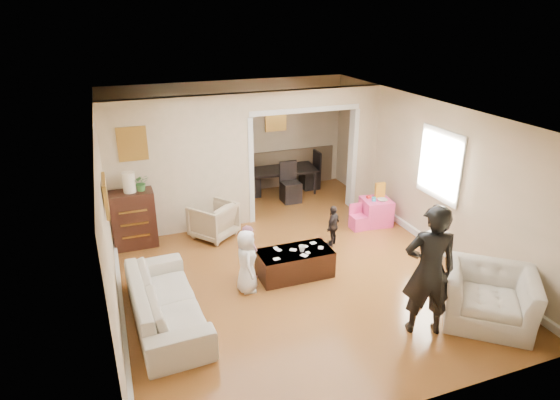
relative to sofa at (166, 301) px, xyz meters
name	(u,v)px	position (x,y,z in m)	size (l,w,h in m)	color
floor	(284,260)	(2.13, 1.03, -0.32)	(7.00, 7.00, 0.00)	#A45D2A
partition_left	(181,167)	(0.76, 2.83, 0.98)	(2.75, 0.18, 2.60)	beige
partition_right	(363,147)	(4.61, 2.83, 0.98)	(0.55, 0.18, 2.60)	beige
partition_header	(304,98)	(3.23, 2.83, 2.10)	(2.22, 0.18, 0.35)	beige
window_pane	(441,165)	(4.86, 0.63, 1.23)	(0.03, 0.95, 1.10)	white
framed_art_partition	(132,144)	(-0.07, 2.73, 1.53)	(0.45, 0.03, 0.55)	brown
framed_art_sofa_wall	(106,196)	(-0.58, 0.43, 1.48)	(0.03, 0.55, 0.40)	brown
framed_art_alcove	(276,118)	(3.23, 4.47, 1.38)	(0.45, 0.03, 0.55)	brown
sofa	(166,301)	(0.00, 0.00, 0.00)	(2.20, 0.86, 0.64)	beige
armchair_back	(213,220)	(1.21, 2.36, 0.02)	(0.72, 0.74, 0.68)	tan
armchair_front	(489,297)	(4.16, -1.53, 0.06)	(1.17, 1.02, 0.76)	beige
dresser	(134,219)	(-0.21, 2.49, 0.21)	(0.77, 0.43, 1.05)	#371910
table_lamp	(129,182)	(-0.21, 2.49, 0.91)	(0.22, 0.22, 0.36)	#FFF1CF
potted_plant	(141,183)	(-0.01, 2.49, 0.88)	(0.27, 0.23, 0.30)	#3D7634
coffee_table	(295,263)	(2.12, 0.51, -0.10)	(1.18, 0.59, 0.44)	#331910
coffee_cup	(302,249)	(2.22, 0.46, 0.17)	(0.11, 0.11, 0.10)	white
play_table	(376,212)	(4.39, 1.79, -0.06)	(0.55, 0.55, 0.53)	#F8418E
cereal_box	(380,190)	(4.51, 1.89, 0.36)	(0.20, 0.07, 0.30)	yellow
cyan_cup	(374,199)	(4.29, 1.74, 0.25)	(0.08, 0.08, 0.08)	#28BBCC
toy_block	(369,197)	(4.27, 1.91, 0.23)	(0.08, 0.06, 0.05)	#B41A16
play_bowl	(382,200)	(4.44, 1.67, 0.23)	(0.19, 0.19, 0.05)	silver
dining_table	(281,180)	(3.23, 4.14, -0.03)	(1.64, 0.92, 0.58)	black
adult_person	(429,271)	(3.20, -1.41, 0.60)	(0.67, 0.44, 1.84)	black
child_kneel_a	(247,261)	(1.27, 0.36, 0.18)	(0.49, 0.32, 1.01)	white
child_kneel_b	(248,250)	(1.42, 0.81, 0.12)	(0.42, 0.33, 0.87)	#C67B91
child_toddler	(333,226)	(3.17, 1.26, 0.07)	(0.46, 0.19, 0.78)	black
craft_papers	(297,250)	(2.16, 0.51, 0.13)	(0.91, 0.50, 0.00)	white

